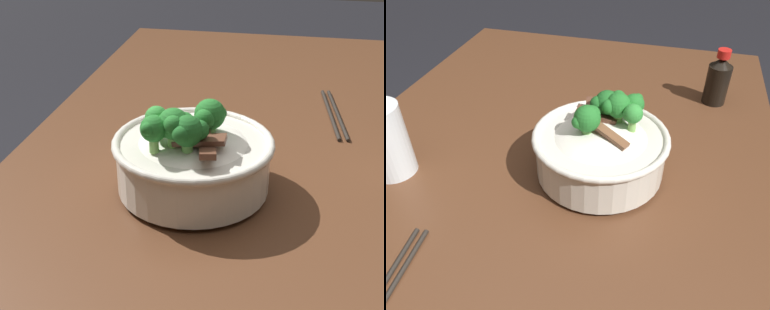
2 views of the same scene
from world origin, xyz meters
The scene contains 3 objects.
dining_table centered at (0.00, 0.00, 0.66)m, with size 1.49×0.85×0.79m.
rice_bowl centered at (0.13, -0.10, 0.85)m, with size 0.24×0.24×0.15m.
chopsticks_pair centered at (-0.20, 0.12, 0.80)m, with size 0.23×0.05×0.01m.
Camera 1 is at (0.80, 0.03, 1.22)m, focal length 50.26 mm.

